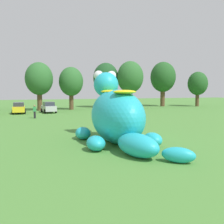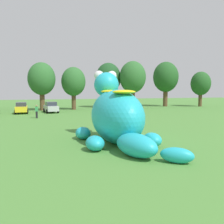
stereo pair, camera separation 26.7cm
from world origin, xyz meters
name	(u,v)px [view 1 (the left image)]	position (x,y,z in m)	size (l,w,h in m)	color
ground_plane	(129,139)	(0.00, 0.00, 0.00)	(160.00, 160.00, 0.00)	#4C8438
giant_inflatable_creature	(117,115)	(-1.22, -0.81, 1.87)	(5.19, 9.98, 5.12)	#23B2C6
car_yellow	(19,108)	(-8.70, 23.23, 0.86)	(1.99, 4.13, 1.72)	yellow
car_silver	(49,107)	(-4.27, 23.21, 0.86)	(2.37, 4.30, 1.72)	#B7BABF
tree_centre_left	(39,79)	(-5.49, 27.88, 5.52)	(4.75, 4.75, 8.44)	brown
tree_centre	(71,82)	(0.10, 28.10, 5.11)	(4.40, 4.40, 7.81)	brown
tree_centre_right	(106,78)	(7.76, 31.44, 6.00)	(5.17, 5.17, 9.17)	brown
tree_mid_right	(130,77)	(12.05, 28.72, 6.13)	(5.28, 5.28, 9.37)	brown
tree_right	(163,77)	(20.97, 31.23, 6.42)	(5.53, 5.53, 9.82)	brown
tree_far_right	(198,84)	(28.18, 28.60, 5.00)	(4.31, 4.31, 7.65)	brown
spectator_near_inflatable	(127,115)	(3.35, 8.70, 0.85)	(0.38, 0.26, 1.71)	#726656
spectator_mid_field	(121,108)	(6.51, 19.28, 0.85)	(0.38, 0.26, 1.71)	#2D334C
spectator_by_cars	(35,112)	(-6.46, 15.82, 0.85)	(0.38, 0.26, 1.71)	black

